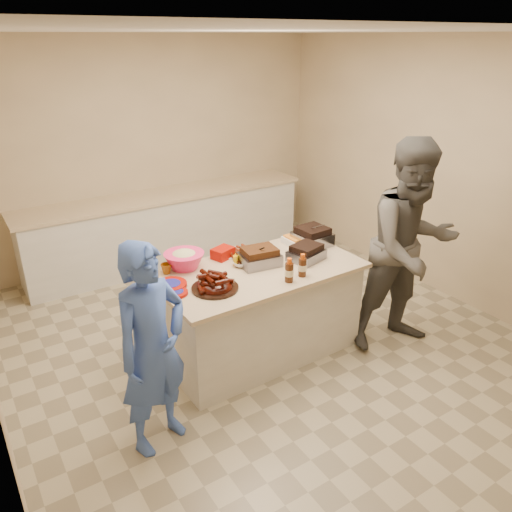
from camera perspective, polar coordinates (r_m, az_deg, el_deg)
room at (r=4.84m, az=0.90°, el=-9.60°), size 4.50×5.00×2.70m
back_counter at (r=6.39m, az=-10.05°, el=3.20°), size 3.60×0.64×0.90m
island at (r=4.69m, az=0.34°, el=-10.75°), size 1.79×0.97×0.84m
rib_platter at (r=3.95m, az=-4.70°, el=-3.78°), size 0.48×0.48×0.15m
pulled_pork_tray at (r=4.34m, az=0.40°, el=-1.01°), size 0.37×0.30×0.10m
brisket_tray at (r=4.47m, az=5.74°, el=-0.40°), size 0.35×0.31×0.09m
roasting_pan at (r=4.79m, az=6.41°, el=1.29°), size 0.32×0.32×0.12m
coleslaw_bowl at (r=4.33m, az=-8.14°, el=-1.35°), size 0.35×0.35×0.24m
sausage_plate at (r=4.56m, az=-2.15°, el=0.23°), size 0.32×0.32×0.05m
mac_cheese_dish at (r=4.83m, az=5.07°, el=1.55°), size 0.31×0.23×0.08m
bbq_bottle_a at (r=4.06m, az=3.78°, el=-2.93°), size 0.07×0.07×0.21m
bbq_bottle_b at (r=4.16m, az=5.28°, el=-2.28°), size 0.07×0.07×0.20m
mustard_bottle at (r=4.34m, az=-2.34°, el=-1.03°), size 0.04×0.04×0.12m
sauce_bowl at (r=4.32m, az=-1.69°, el=-1.14°), size 0.15×0.05×0.15m
plate_stack_large at (r=4.03m, az=-9.71°, el=-3.49°), size 0.26×0.26×0.03m
plate_stack_small at (r=3.91m, az=-9.07°, el=-4.34°), size 0.18×0.18×0.02m
plastic_cup at (r=4.26m, az=-10.16°, el=-1.97°), size 0.10×0.09×0.09m
basket_stack at (r=4.49m, az=-3.80°, el=-0.21°), size 0.22×0.20×0.09m
guest_blue at (r=3.91m, az=-10.74°, el=-19.74°), size 1.03×1.63×0.37m
guest_gray at (r=5.03m, az=15.91°, el=-9.22°), size 1.31×2.08×0.73m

